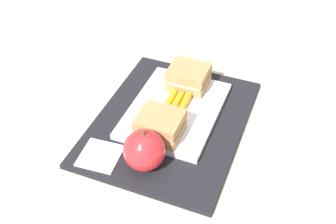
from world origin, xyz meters
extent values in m
plane|color=#B7AD99|center=(0.00, 0.00, 0.00)|extent=(2.40, 2.40, 0.00)
cube|color=black|center=(0.00, 0.00, 0.01)|extent=(0.36, 0.28, 0.01)
cube|color=white|center=(-0.03, 0.00, 0.02)|extent=(0.23, 0.17, 0.01)
cube|color=#9E7A4C|center=(-0.10, 0.00, 0.03)|extent=(0.07, 0.08, 0.02)
cube|color=beige|center=(-0.10, 0.00, 0.04)|extent=(0.07, 0.07, 0.01)
cube|color=#9E7A4C|center=(-0.10, 0.00, 0.06)|extent=(0.07, 0.08, 0.02)
cube|color=#9E7A4C|center=(0.05, 0.00, 0.03)|extent=(0.07, 0.08, 0.02)
cube|color=beige|center=(0.05, 0.00, 0.04)|extent=(0.07, 0.07, 0.01)
cube|color=#9E7A4C|center=(0.05, 0.00, 0.06)|extent=(0.07, 0.08, 0.02)
cylinder|color=orange|center=(-0.02, -0.01, 0.03)|extent=(0.08, 0.01, 0.02)
cylinder|color=orange|center=(-0.03, 0.00, 0.03)|extent=(0.08, 0.01, 0.02)
cylinder|color=orange|center=(-0.03, 0.02, 0.03)|extent=(0.08, 0.01, 0.02)
sphere|color=red|center=(0.12, 0.00, 0.05)|extent=(0.07, 0.07, 0.07)
cylinder|color=brown|center=(0.12, 0.00, 0.09)|extent=(0.01, 0.01, 0.01)
cube|color=white|center=(0.14, -0.08, 0.01)|extent=(0.08, 0.08, 0.00)
camera|label=1|loc=(0.57, 0.22, 0.58)|focal=45.40mm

